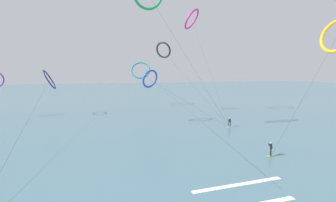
% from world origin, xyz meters
% --- Properties ---
extents(sea_water, '(400.00, 200.00, 0.08)m').
position_xyz_m(sea_water, '(0.00, 105.35, 0.04)').
color(sea_water, slate).
rests_on(sea_water, ground).
extents(surfer_ivory, '(1.40, 0.62, 1.70)m').
position_xyz_m(surfer_ivory, '(14.20, 29.49, 0.82)').
color(surfer_ivory, silver).
rests_on(surfer_ivory, ground).
extents(surfer_lime, '(1.40, 0.72, 1.70)m').
position_xyz_m(surfer_lime, '(11.05, 15.48, 0.82)').
color(surfer_lime, '#8CC62D').
rests_on(surfer_lime, ground).
extents(kite_navy, '(3.95, 44.83, 10.35)m').
position_xyz_m(kite_navy, '(-18.21, 50.08, 8.17)').
color(kite_navy, navy).
rests_on(kite_navy, ground).
extents(kite_teal, '(6.04, 53.09, 12.76)m').
position_xyz_m(kite_teal, '(3.57, 59.24, 10.30)').
color(kite_teal, teal).
rests_on(kite_teal, ground).
extents(kite_cobalt, '(14.83, 8.40, 10.34)m').
position_xyz_m(kite_cobalt, '(1.31, 36.30, 8.57)').
color(kite_cobalt, '#2647B7').
rests_on(kite_cobalt, ground).
extents(kite_magenta, '(5.62, 17.53, 23.85)m').
position_xyz_m(kite_magenta, '(12.67, 44.03, 21.65)').
color(kite_magenta, '#CC288E').
rests_on(kite_magenta, ground).
extents(kite_charcoal, '(9.21, 19.76, 16.88)m').
position_xyz_m(kite_charcoal, '(6.94, 47.24, 14.95)').
color(kite_charcoal, black).
rests_on(kite_charcoal, ground).
extents(wave_crest_far, '(8.76, 0.63, 0.12)m').
position_xyz_m(wave_crest_far, '(3.47, 10.47, 0.06)').
color(wave_crest_far, white).
rests_on(wave_crest_far, ground).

